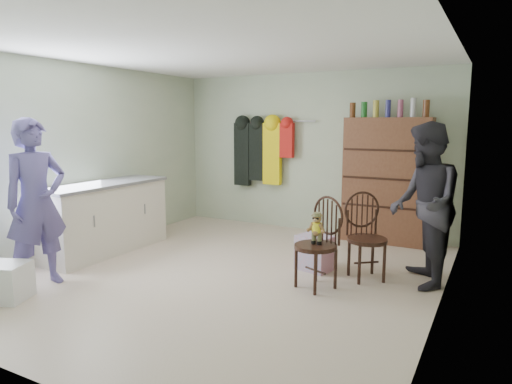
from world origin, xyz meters
The scene contains 11 objects.
ground_plane centered at (0.00, 0.00, 0.00)m, with size 5.00×5.00×0.00m, color beige.
room_walls centered at (0.00, 0.53, 1.58)m, with size 5.00×5.00×5.00m.
counter centered at (-1.95, 0.00, 0.47)m, with size 0.64×1.86×0.94m.
plastic_tub centered at (-1.53, -1.69, 0.18)m, with size 0.38×0.37×0.37m, color white.
chair_front centered at (1.06, 0.10, 0.54)m, with size 0.57×0.57×0.97m.
chair_far centered at (1.40, 0.63, 0.52)m, with size 0.60×0.60×0.97m.
striped_bag centered at (0.82, 0.62, 0.21)m, with size 0.39×0.30×0.41m, color #E57285.
person_left centered at (-1.60, -1.24, 0.89)m, with size 0.65×0.43×1.79m, color #5C5297.
person_right centered at (2.00, 0.68, 0.87)m, with size 0.85×0.66×1.75m, color #2D2B33.
dresser centered at (1.25, 2.30, 0.91)m, with size 1.20×0.39×2.05m.
coat_rack centered at (-0.83, 2.38, 1.25)m, with size 1.42×0.12×1.09m.
Camera 1 is at (2.67, -4.30, 1.74)m, focal length 32.00 mm.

